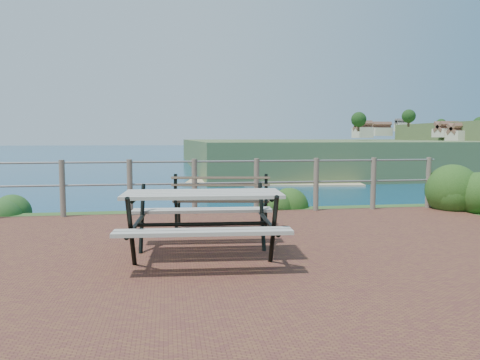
% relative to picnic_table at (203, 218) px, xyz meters
% --- Properties ---
extents(ground, '(10.00, 7.00, 0.12)m').
position_rel_picnic_table_xyz_m(ground, '(0.09, -0.20, -0.49)').
color(ground, brown).
rests_on(ground, ground).
extents(ocean, '(1200.00, 1200.00, 0.00)m').
position_rel_picnic_table_xyz_m(ocean, '(0.09, 199.80, -0.49)').
color(ocean, navy).
rests_on(ocean, ground).
extents(safety_railing, '(9.40, 0.10, 1.00)m').
position_rel_picnic_table_xyz_m(safety_railing, '(0.09, 3.15, 0.09)').
color(safety_railing, '#6B5B4C').
rests_on(safety_railing, ground).
extents(picnic_table, '(1.85, 1.56, 0.76)m').
position_rel_picnic_table_xyz_m(picnic_table, '(0.00, 0.00, 0.00)').
color(picnic_table, '#A4A193').
rests_on(picnic_table, ground).
extents(park_bench, '(1.53, 0.60, 0.84)m').
position_rel_picnic_table_xyz_m(park_bench, '(0.43, 1.87, 0.07)').
color(park_bench, brown).
rests_on(park_bench, ground).
extents(shrub_right_edge, '(1.06, 1.06, 1.51)m').
position_rel_picnic_table_xyz_m(shrub_right_edge, '(5.33, 2.95, -0.49)').
color(shrub_right_edge, '#214716').
rests_on(shrub_right_edge, ground).
extents(shrub_lip_west, '(0.73, 0.73, 0.46)m').
position_rel_picnic_table_xyz_m(shrub_lip_west, '(-3.34, 3.87, -0.49)').
color(shrub_lip_west, '#23521E').
rests_on(shrub_lip_west, ground).
extents(shrub_lip_east, '(0.81, 0.81, 0.56)m').
position_rel_picnic_table_xyz_m(shrub_lip_east, '(1.91, 3.81, -0.49)').
color(shrub_lip_east, '#214716').
rests_on(shrub_lip_east, ground).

